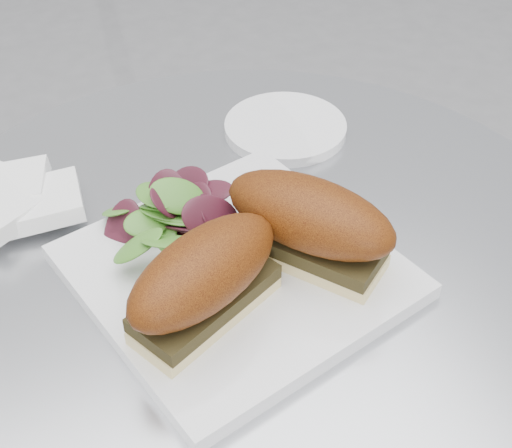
{
  "coord_description": "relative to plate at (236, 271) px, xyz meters",
  "views": [
    {
      "loc": [
        -0.19,
        -0.45,
        1.19
      ],
      "look_at": [
        0.01,
        -0.0,
        0.77
      ],
      "focal_mm": 50.0,
      "sensor_mm": 36.0,
      "label": 1
    }
  ],
  "objects": [
    {
      "name": "plate",
      "position": [
        0.0,
        0.0,
        0.0
      ],
      "size": [
        0.31,
        0.31,
        0.02
      ],
      "primitive_type": "cube",
      "rotation": [
        0.0,
        0.0,
        0.23
      ],
      "color": "silver",
      "rests_on": "table"
    },
    {
      "name": "sandwich_right",
      "position": [
        0.06,
        -0.02,
        0.05
      ],
      "size": [
        0.15,
        0.17,
        0.08
      ],
      "rotation": [
        0.0,
        0.0,
        -0.96
      ],
      "color": "#DBC588",
      "rests_on": "plate"
    },
    {
      "name": "salad",
      "position": [
        -0.04,
        0.07,
        0.03
      ],
      "size": [
        0.12,
        0.12,
        0.05
      ],
      "primitive_type": null,
      "color": "#4D9230",
      "rests_on": "plate"
    },
    {
      "name": "sandwich_left",
      "position": [
        -0.04,
        -0.04,
        0.05
      ],
      "size": [
        0.17,
        0.12,
        0.08
      ],
      "rotation": [
        0.0,
        0.0,
        0.43
      ],
      "color": "#DBC588",
      "rests_on": "plate"
    },
    {
      "name": "napkin",
      "position": [
        -0.16,
        0.17,
        0.0
      ],
      "size": [
        0.18,
        0.18,
        0.02
      ],
      "primitive_type": null,
      "rotation": [
        0.0,
        0.0,
        0.39
      ],
      "color": "white",
      "rests_on": "table"
    },
    {
      "name": "saucer",
      "position": [
        0.14,
        0.19,
        -0.0
      ],
      "size": [
        0.14,
        0.14,
        0.01
      ],
      "primitive_type": "cylinder",
      "color": "silver",
      "rests_on": "table"
    },
    {
      "name": "table",
      "position": [
        0.02,
        0.02,
        -0.25
      ],
      "size": [
        0.7,
        0.7,
        0.73
      ],
      "color": "#AFB2B6",
      "rests_on": "ground"
    }
  ]
}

